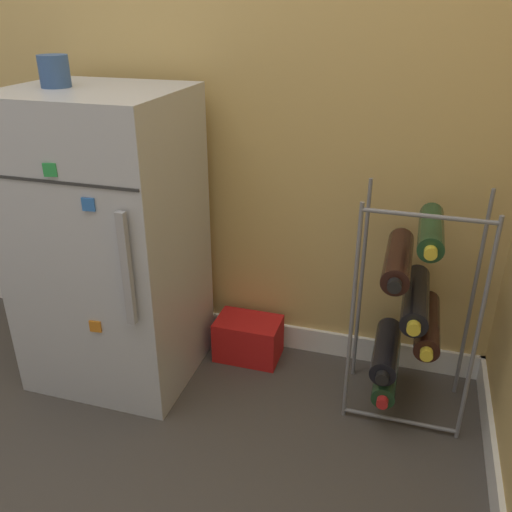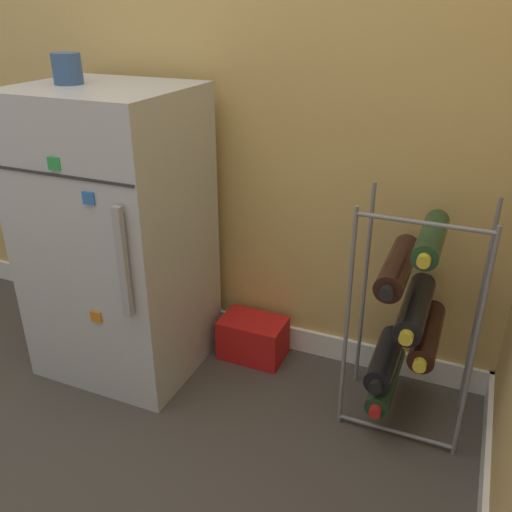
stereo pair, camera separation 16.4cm
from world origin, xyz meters
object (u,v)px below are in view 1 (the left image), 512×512
(mini_fridge, at_px, (110,242))
(fridge_top_cup, at_px, (54,71))
(soda_box, at_px, (248,338))
(wine_rack, at_px, (407,308))

(mini_fridge, xyz_separation_m, fridge_top_cup, (-0.10, -0.01, 0.52))
(mini_fridge, xyz_separation_m, soda_box, (0.41, 0.18, -0.40))
(wine_rack, bearing_deg, fridge_top_cup, -175.48)
(wine_rack, bearing_deg, soda_box, 168.72)
(wine_rack, relative_size, soda_box, 3.10)
(soda_box, relative_size, fridge_top_cup, 2.60)
(mini_fridge, relative_size, soda_box, 4.19)
(mini_fridge, bearing_deg, fridge_top_cup, -173.59)
(fridge_top_cup, bearing_deg, wine_rack, 4.52)
(wine_rack, height_order, fridge_top_cup, fridge_top_cup)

